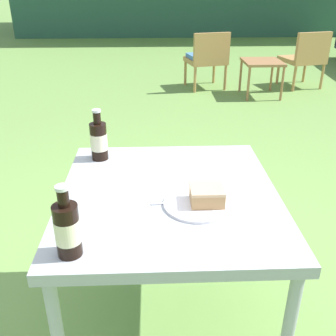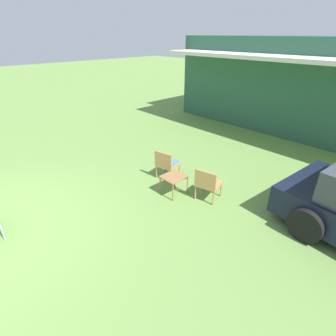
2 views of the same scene
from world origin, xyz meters
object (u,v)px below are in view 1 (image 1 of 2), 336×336
at_px(wicker_chair_cushioned, 207,57).
at_px(wicker_chair_plain, 306,56).
at_px(cola_bottle_near, 99,140).
at_px(patio_table, 169,208).
at_px(garden_side_table, 262,65).
at_px(cola_bottle_far, 67,229).
at_px(cake_on_plate, 203,199).

bearing_deg(wicker_chair_cushioned, wicker_chair_plain, 165.97).
bearing_deg(wicker_chair_plain, cola_bottle_near, 44.64).
xyz_separation_m(wicker_chair_plain, patio_table, (-1.99, -4.01, 0.19)).
xyz_separation_m(garden_side_table, cola_bottle_near, (-1.60, -3.34, 0.38)).
relative_size(wicker_chair_cushioned, cola_bottle_far, 3.40).
bearing_deg(patio_table, garden_side_table, 70.16).
relative_size(wicker_chair_plain, cola_bottle_near, 3.40).
xyz_separation_m(garden_side_table, cake_on_plate, (-1.21, -3.74, 0.32)).
bearing_deg(cola_bottle_far, wicker_chair_cushioned, 77.45).
bearing_deg(cake_on_plate, patio_table, 140.55).
bearing_deg(cake_on_plate, wicker_chair_cushioned, 82.17).
height_order(cake_on_plate, cola_bottle_far, cola_bottle_far).
xyz_separation_m(cake_on_plate, cola_bottle_near, (-0.39, 0.40, 0.06)).
bearing_deg(cola_bottle_near, cake_on_plate, -45.20).
relative_size(garden_side_table, patio_table, 0.60).
xyz_separation_m(wicker_chair_plain, cake_on_plate, (-1.88, -4.10, 0.28)).
bearing_deg(cake_on_plate, cola_bottle_far, -148.74).
xyz_separation_m(wicker_chair_plain, cola_bottle_near, (-2.27, -3.70, 0.34)).
height_order(wicker_chair_cushioned, cola_bottle_far, cola_bottle_far).
height_order(patio_table, cola_bottle_near, cola_bottle_near).
xyz_separation_m(garden_side_table, cola_bottle_far, (-1.61, -3.99, 0.38)).
height_order(garden_side_table, cake_on_plate, cake_on_plate).
height_order(wicker_chair_cushioned, patio_table, wicker_chair_cushioned).
distance_m(garden_side_table, patio_table, 3.89).
bearing_deg(garden_side_table, cola_bottle_near, -115.57).
relative_size(garden_side_table, cola_bottle_far, 2.33).
xyz_separation_m(wicker_chair_cushioned, garden_side_table, (0.64, -0.38, -0.03)).
bearing_deg(cake_on_plate, wicker_chair_plain, 65.38).
height_order(garden_side_table, cola_bottle_near, cola_bottle_near).
relative_size(wicker_chair_cushioned, cola_bottle_near, 3.40).
bearing_deg(wicker_chair_plain, garden_side_table, 14.14).
bearing_deg(cola_bottle_far, garden_side_table, 68.00).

